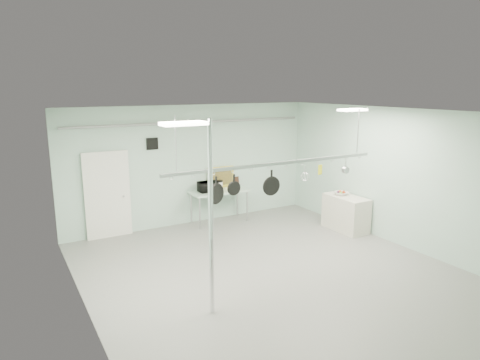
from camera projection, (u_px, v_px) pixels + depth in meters
floor at (276, 276)px, 8.46m from camera, size 8.00×8.00×0.00m
ceiling at (279, 113)px, 7.77m from camera, size 7.00×8.00×0.02m
back_wall at (193, 165)px, 11.49m from camera, size 7.00×0.02×3.20m
right_wall at (403, 178)px, 9.81m from camera, size 0.02×8.00×3.20m
door at (107, 196)px, 10.45m from camera, size 1.10×0.10×2.20m
wall_vent at (152, 144)px, 10.80m from camera, size 0.30×0.04×0.30m
conduit_pipe at (193, 122)px, 11.17m from camera, size 6.60×0.07×0.07m
chrome_pole at (211, 220)px, 6.78m from camera, size 0.08×0.08×3.20m
prep_table at (219, 193)px, 11.62m from camera, size 1.60×0.70×0.91m
side_cabinet at (346, 213)px, 11.08m from camera, size 0.60×1.20×0.90m
pot_rack at (278, 162)px, 8.33m from camera, size 4.80×0.06×1.00m
light_panel_left at (184, 124)px, 6.03m from camera, size 0.65×0.30×0.05m
light_panel_right at (353, 110)px, 9.45m from camera, size 0.65×0.30×0.05m
microwave at (208, 187)px, 11.43m from camera, size 0.50×0.34×0.27m
coffee_canister at (219, 186)px, 11.62m from camera, size 0.22×0.22×0.23m
painting_large at (221, 177)px, 11.90m from camera, size 0.79×0.17×0.58m
painting_small at (234, 181)px, 12.13m from camera, size 0.30×0.09×0.25m
fruit_bowl at (341, 193)px, 11.12m from camera, size 0.39×0.39×0.09m
skillet_left at (216, 190)px, 7.76m from camera, size 0.38×0.20×0.52m
skillet_mid at (234, 184)px, 7.92m from camera, size 0.27×0.07×0.38m
skillet_right at (271, 183)px, 8.35m from camera, size 0.38×0.07×0.52m
whisk at (305, 174)px, 8.73m from camera, size 0.22×0.22×0.33m
grater at (320, 170)px, 8.91m from camera, size 0.09×0.02×0.23m
saucepan at (346, 167)px, 9.26m from camera, size 0.16×0.12×0.25m
fruit_cluster at (341, 192)px, 11.11m from camera, size 0.24×0.24×0.09m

